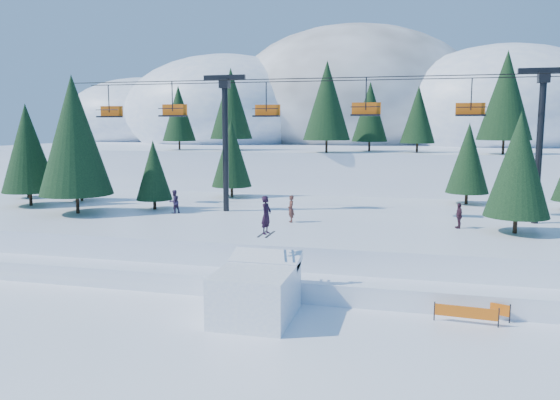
% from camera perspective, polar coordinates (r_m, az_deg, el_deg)
% --- Properties ---
extents(ground, '(160.00, 160.00, 0.00)m').
position_cam_1_polar(ground, '(23.72, 0.69, -14.66)').
color(ground, white).
rests_on(ground, ground).
extents(mid_shelf, '(70.00, 22.00, 2.50)m').
position_cam_1_polar(mid_shelf, '(40.42, 6.53, -3.37)').
color(mid_shelf, white).
rests_on(mid_shelf, ground).
extents(berm, '(70.00, 6.00, 1.10)m').
position_cam_1_polar(berm, '(30.96, 4.10, -8.17)').
color(berm, white).
rests_on(berm, ground).
extents(mountain_ridge, '(119.00, 61.18, 26.46)m').
position_cam_1_polar(mountain_ridge, '(95.18, 7.87, 8.12)').
color(mountain_ridge, white).
rests_on(mountain_ridge, ground).
extents(jump_kicker, '(3.48, 4.75, 5.65)m').
position_cam_1_polar(jump_kicker, '(26.14, -2.49, -9.47)').
color(jump_kicker, white).
rests_on(jump_kicker, ground).
extents(chairlift, '(46.00, 3.21, 10.28)m').
position_cam_1_polar(chairlift, '(39.60, 7.96, 8.12)').
color(chairlift, black).
rests_on(chairlift, mid_shelf).
extents(conifer_stand, '(61.38, 16.78, 10.23)m').
position_cam_1_polar(conifer_stand, '(39.72, 8.92, 4.97)').
color(conifer_stand, black).
rests_on(conifer_stand, mid_shelf).
extents(distant_skiers, '(25.23, 7.53, 1.85)m').
position_cam_1_polar(distant_skiers, '(38.95, 6.80, -0.63)').
color(distant_skiers, '#512B24').
rests_on(distant_skiers, mid_shelf).
extents(banner_near, '(2.85, 0.30, 0.90)m').
position_cam_1_polar(banner_near, '(26.96, 18.87, -11.06)').
color(banner_near, black).
rests_on(banner_near, ground).
extents(banner_far, '(2.66, 1.09, 0.90)m').
position_cam_1_polar(banner_far, '(28.07, 20.07, -10.36)').
color(banner_far, black).
rests_on(banner_far, ground).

